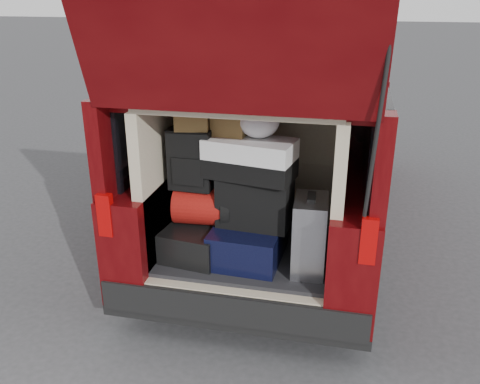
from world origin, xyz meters
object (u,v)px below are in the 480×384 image
object	(u,v)px
black_soft_case	(255,200)
twotone_duffel	(250,158)
silver_roller	(309,235)
red_duffel	(204,206)
backpack	(192,159)
black_hardshell	(199,238)
navy_hardshell	(249,241)

from	to	relation	value
black_soft_case	twotone_duffel	xyz separation A→B (m)	(-0.04, -0.02, 0.33)
silver_roller	red_duffel	bearing A→B (deg)	168.99
backpack	black_hardshell	bearing A→B (deg)	-33.40
red_duffel	black_soft_case	bearing A→B (deg)	-2.08
twotone_duffel	navy_hardshell	bearing A→B (deg)	-85.10
black_soft_case	twotone_duffel	distance (m)	0.33
silver_roller	twotone_duffel	size ratio (longest dim) A/B	0.88
silver_roller	backpack	world-z (taller)	backpack
black_soft_case	backpack	world-z (taller)	backpack
red_duffel	black_soft_case	distance (m)	0.39
twotone_duffel	black_soft_case	bearing A→B (deg)	40.90
navy_hardshell	silver_roller	bearing A→B (deg)	-7.89
navy_hardshell	red_duffel	distance (m)	0.42
silver_roller	red_duffel	size ratio (longest dim) A/B	1.26
silver_roller	black_soft_case	world-z (taller)	black_soft_case
navy_hardshell	black_soft_case	size ratio (longest dim) A/B	1.16
black_hardshell	navy_hardshell	xyz separation A→B (m)	(0.39, 0.00, 0.02)
red_duffel	black_hardshell	bearing A→B (deg)	-143.30
backpack	twotone_duffel	world-z (taller)	backpack
navy_hardshell	twotone_duffel	distance (m)	0.64
navy_hardshell	twotone_duffel	world-z (taller)	twotone_duffel
black_soft_case	black_hardshell	bearing A→B (deg)	-169.77
red_duffel	backpack	size ratio (longest dim) A/B	0.97
navy_hardshell	black_hardshell	bearing A→B (deg)	-176.71
black_hardshell	navy_hardshell	world-z (taller)	navy_hardshell
black_soft_case	twotone_duffel	bearing A→B (deg)	-144.74
navy_hardshell	silver_roller	distance (m)	0.48
navy_hardshell	twotone_duffel	xyz separation A→B (m)	(0.00, 0.02, 0.64)
red_duffel	backpack	distance (m)	0.37
black_hardshell	navy_hardshell	distance (m)	0.39
silver_roller	black_soft_case	xyz separation A→B (m)	(-0.41, 0.12, 0.18)
navy_hardshell	backpack	world-z (taller)	backpack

